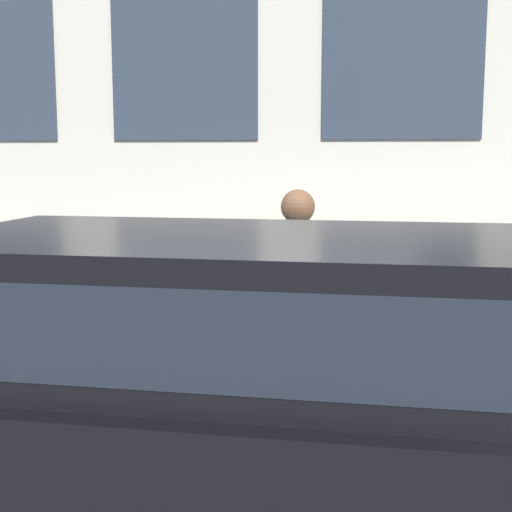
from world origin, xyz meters
The scene contains 5 objects.
ground_plane centered at (0.00, 0.00, 0.00)m, with size 80.00×80.00×0.00m, color #47474C.
sidewalk centered at (1.37, 0.00, 0.08)m, with size 2.74×60.00×0.16m.
fire_hydrant centered at (0.64, 0.30, 0.51)m, with size 0.32×0.43×0.69m.
person centered at (1.03, -0.30, 1.19)m, with size 0.42×0.28×1.72m.
parked_truck_black_near centered at (-1.20, -0.35, 1.02)m, with size 1.91×5.30×1.77m.
Camera 1 is at (-4.61, -1.00, 2.16)m, focal length 50.00 mm.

